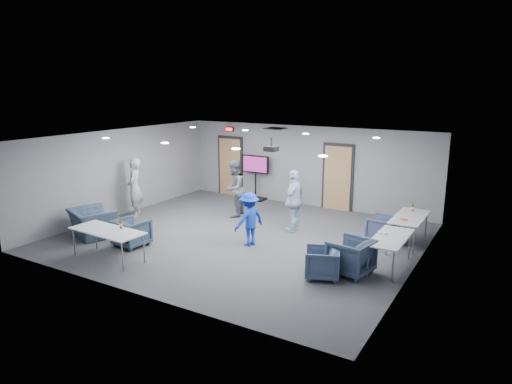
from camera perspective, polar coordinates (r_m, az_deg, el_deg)
The scene contains 29 objects.
floor at distance 12.45m, azimuth -1.75°, elevation -5.61°, with size 9.00×9.00×0.00m, color #3B3E43.
ceiling at distance 11.86m, azimuth -1.84°, elevation 6.84°, with size 9.00×9.00×0.00m, color white.
wall_back at distance 15.54m, azimuth 6.12°, elevation 3.26°, with size 9.00×0.02×2.70m, color slate.
wall_front at distance 9.07m, azimuth -15.45°, elevation -4.37°, with size 9.00×0.02×2.70m, color slate.
wall_left at distance 14.93m, azimuth -16.57°, elevation 2.38°, with size 0.02×8.00×2.70m, color slate.
wall_right at distance 10.46m, azimuth 19.55°, elevation -2.33°, with size 0.02×8.00×2.70m, color slate.
door_left at distance 16.99m, azimuth -3.22°, elevation 3.21°, with size 1.06×0.17×2.24m.
door_right at distance 15.10m, azimuth 10.16°, elevation 1.75°, with size 1.06×0.17×2.24m.
exit_sign at distance 16.79m, azimuth -3.33°, elevation 7.84°, with size 0.32×0.08×0.16m.
hvac_diffuser at distance 14.52m, azimuth 2.44°, elevation 7.94°, with size 0.60×0.60×0.03m, color black.
downlights at distance 11.86m, azimuth -1.84°, elevation 6.76°, with size 6.18×3.78×0.02m.
person_a at distance 14.57m, azimuth -14.94°, elevation 0.51°, with size 0.67×0.44×1.85m, color #9C9F9C.
person_b at distance 14.15m, azimuth -2.77°, elevation 0.44°, with size 0.87×0.68×1.78m, color slate.
person_c at distance 12.74m, azimuth 4.80°, elevation -1.09°, with size 1.03×0.43×1.76m, color silver.
person_d at distance 11.62m, azimuth -0.86°, elevation -3.40°, with size 0.90×0.52×1.39m, color #1D3CBD.
chair_right_a at distance 12.50m, azimuth 15.49°, elevation -4.43°, with size 0.71×0.73×0.66m, color #3E486C.
chair_right_b at distance 10.19m, azimuth 11.73°, elevation -7.89°, with size 0.84×0.87×0.79m, color #36465D.
chair_right_c at distance 9.91m, azimuth 8.25°, elevation -8.77°, with size 0.70×0.72×0.66m, color #3E4D6B.
chair_front_a at distance 12.09m, azimuth -15.27°, elevation -4.90°, with size 0.76×0.78×0.71m, color #334559.
chair_front_b at distance 13.14m, azimuth -19.80°, elevation -3.65°, with size 1.17×1.02×0.76m, color #36495E.
table_right_a at distance 12.40m, azimuth 18.67°, elevation -3.10°, with size 0.72×1.74×0.73m.
table_right_b at distance 10.62m, azimuth 16.48°, elevation -5.66°, with size 0.69×1.67×0.73m.
table_front_left at distance 11.20m, azimuth -18.10°, elevation -4.76°, with size 1.92×0.89×0.73m.
bottle_front at distance 11.18m, azimuth -16.54°, elevation -3.91°, with size 0.07×0.07×0.27m.
bottle_right at distance 12.87m, azimuth 18.98°, elevation -1.88°, with size 0.07×0.07×0.26m.
snack_box at distance 11.99m, azimuth 17.97°, elevation -3.26°, with size 0.17×0.11×0.04m, color #DA5D36.
wrapper at distance 10.76m, azimuth 15.52°, elevation -4.94°, with size 0.20×0.13×0.04m, color silver.
tv_stand at distance 16.21m, azimuth -0.07°, elevation 2.17°, with size 1.05×0.50×1.60m.
projector at distance 11.92m, azimuth 1.90°, elevation 5.44°, with size 0.33×0.32×0.35m.
Camera 1 is at (6.31, -9.95, 4.02)m, focal length 32.00 mm.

